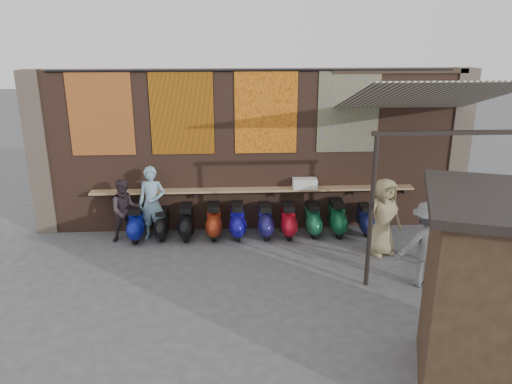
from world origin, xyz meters
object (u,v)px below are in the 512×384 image
scooter_stool_1 (162,224)px  scooter_stool_7 (313,220)px  scooter_stool_5 (265,221)px  scooter_stool_9 (365,220)px  scooter_stool_3 (214,221)px  shopper_navy (463,235)px  shopper_tan (383,217)px  scooter_stool_2 (187,222)px  diner_left (152,203)px  scooter_stool_0 (137,224)px  shelf_box (305,183)px  scooter_stool_6 (288,221)px  shopper_grey (426,244)px  scooter_stool_8 (337,218)px  diner_right (126,210)px  scooter_stool_4 (237,221)px

scooter_stool_1 → scooter_stool_7: size_ratio=0.92×
scooter_stool_5 → scooter_stool_9: (2.50, 0.03, -0.04)m
scooter_stool_3 → shopper_navy: bearing=-23.0°
shopper_tan → scooter_stool_2: bearing=145.8°
scooter_stool_3 → shopper_tan: bearing=-17.5°
scooter_stool_7 → diner_left: 3.95m
scooter_stool_1 → scooter_stool_0: bearing=-173.5°
scooter_stool_3 → scooter_stool_7: (2.44, 0.00, -0.02)m
scooter_stool_9 → diner_left: size_ratio=0.42×
shelf_box → shopper_navy: bearing=-40.2°
scooter_stool_6 → scooter_stool_7: (0.62, 0.06, -0.00)m
scooter_stool_0 → scooter_stool_1: bearing=6.5°
scooter_stool_3 → shopper_grey: shopper_grey is taller
scooter_stool_1 → shopper_navy: (6.46, -2.21, 0.49)m
scooter_stool_5 → scooter_stool_7: size_ratio=1.02×
scooter_stool_7 → shopper_grey: (1.77, -2.69, 0.49)m
scooter_stool_8 → shopper_navy: size_ratio=0.52×
scooter_stool_7 → diner_left: size_ratio=0.45×
scooter_stool_7 → scooter_stool_1: bearing=179.9°
scooter_stool_0 → scooter_stool_7: (4.31, 0.06, -0.02)m
shopper_navy → scooter_stool_5: bearing=-53.3°
shelf_box → shopper_tan: bearing=-43.4°
scooter_stool_0 → diner_right: (-0.23, -0.03, 0.36)m
scooter_stool_6 → scooter_stool_9: bearing=1.6°
scooter_stool_3 → scooter_stool_9: bearing=-0.1°
scooter_stool_2 → shelf_box: bearing=5.7°
scooter_stool_5 → scooter_stool_1: bearing=179.0°
scooter_stool_7 → diner_right: diner_right is taller
scooter_stool_2 → scooter_stool_3: bearing=1.9°
scooter_stool_9 → scooter_stool_5: bearing=-179.3°
shelf_box → diner_left: size_ratio=0.33×
scooter_stool_5 → shopper_grey: size_ratio=0.48×
scooter_stool_4 → scooter_stool_9: scooter_stool_4 is taller
scooter_stool_1 → scooter_stool_7: 3.71m
scooter_stool_3 → shopper_grey: bearing=-32.5°
scooter_stool_1 → shopper_navy: bearing=-18.9°
scooter_stool_3 → scooter_stool_9: scooter_stool_3 is taller
scooter_stool_8 → scooter_stool_1: bearing=180.0°
shelf_box → scooter_stool_2: shelf_box is taller
scooter_stool_2 → scooter_stool_8: (3.72, 0.03, 0.02)m
diner_left → shopper_grey: size_ratio=1.03×
scooter_stool_1 → shopper_navy: shopper_navy is taller
scooter_stool_2 → shopper_tan: (4.49, -1.18, 0.49)m
scooter_stool_2 → diner_right: bearing=-177.2°
scooter_stool_5 → shopper_tan: 2.86m
scooter_stool_5 → scooter_stool_6: bearing=-2.5°
scooter_stool_2 → shopper_grey: shopper_grey is taller
shelf_box → scooter_stool_9: shelf_box is taller
diner_right → shopper_grey: 6.83m
scooter_stool_5 → scooter_stool_6: size_ratio=1.01×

